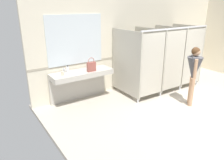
% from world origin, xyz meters
% --- Properties ---
extents(ground_plane, '(7.53, 5.98, 0.10)m').
position_xyz_m(ground_plane, '(0.00, 0.00, -0.05)').
color(ground_plane, '#B2A899').
extents(wall_back, '(7.53, 0.12, 2.99)m').
position_xyz_m(wall_back, '(0.00, 2.75, 1.50)').
color(wall_back, beige).
rests_on(wall_back, ground_plane).
extents(wall_back_tile_band, '(7.53, 0.01, 0.06)m').
position_xyz_m(wall_back_tile_band, '(0.00, 2.68, 1.05)').
color(wall_back_tile_band, '#9E937F').
rests_on(wall_back_tile_band, wall_back).
extents(vanity_counter, '(1.72, 0.59, 1.01)m').
position_xyz_m(vanity_counter, '(-2.41, 2.47, 0.66)').
color(vanity_counter, '#B2ADA3').
rests_on(vanity_counter, ground_plane).
extents(mirror_panel, '(1.62, 0.02, 1.34)m').
position_xyz_m(mirror_panel, '(-2.41, 2.68, 1.72)').
color(mirror_panel, silver).
rests_on(mirror_panel, wall_back).
extents(bathroom_stalls, '(2.72, 1.34, 2.01)m').
position_xyz_m(bathroom_stalls, '(0.15, 1.81, 1.05)').
color(bathroom_stalls, '#B2AD9E').
rests_on(bathroom_stalls, ground_plane).
extents(person_standing, '(0.57, 0.57, 1.60)m').
position_xyz_m(person_standing, '(-0.04, 0.54, 1.01)').
color(person_standing, tan).
rests_on(person_standing, ground_plane).
extents(handbag, '(0.24, 0.10, 0.39)m').
position_xyz_m(handbag, '(-2.18, 2.23, 1.04)').
color(handbag, '#934C42').
rests_on(handbag, vanity_counter).
extents(soap_dispenser, '(0.07, 0.07, 0.18)m').
position_xyz_m(soap_dispenser, '(-2.73, 2.55, 0.97)').
color(soap_dispenser, white).
rests_on(soap_dispenser, vanity_counter).
extents(paper_cup, '(0.07, 0.07, 0.11)m').
position_xyz_m(paper_cup, '(-2.98, 2.31, 0.95)').
color(paper_cup, beige).
rests_on(paper_cup, vanity_counter).
extents(floor_drain_cover, '(0.14, 0.14, 0.01)m').
position_xyz_m(floor_drain_cover, '(-1.31, -0.70, 0.00)').
color(floor_drain_cover, '#B7BABF').
rests_on(floor_drain_cover, ground_plane).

